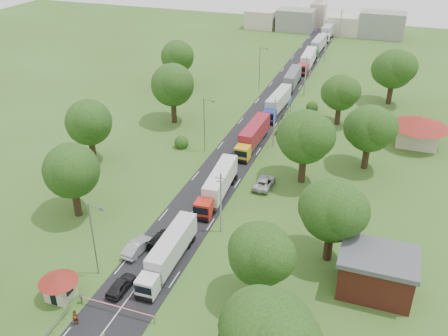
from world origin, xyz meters
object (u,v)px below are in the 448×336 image
at_px(guard_booth, 59,283).
at_px(car_lane_front, 121,285).
at_px(truck_0, 169,252).
at_px(info_sign, 290,104).
at_px(pedestrian_near, 75,318).
at_px(boom_barrier, 106,304).
at_px(car_lane_mid, 137,247).

height_order(guard_booth, car_lane_front, guard_booth).
relative_size(guard_booth, truck_0, 0.33).
bearing_deg(info_sign, pedestrian_near, -97.68).
xyz_separation_m(boom_barrier, pedestrian_near, (-1.92, -2.86, 0.01)).
bearing_deg(pedestrian_near, info_sign, 63.19).
relative_size(boom_barrier, pedestrian_near, 5.10).
height_order(info_sign, truck_0, info_sign).
height_order(info_sign, pedestrian_near, info_sign).
distance_m(truck_0, car_lane_front, 6.96).
bearing_deg(pedestrian_near, boom_barrier, 37.09).
relative_size(truck_0, car_lane_front, 3.04).
bearing_deg(guard_booth, pedestrian_near, -36.11).
bearing_deg(info_sign, guard_booth, -101.68).
distance_m(boom_barrier, pedestrian_near, 3.45).
bearing_deg(truck_0, guard_booth, -134.41).
relative_size(info_sign, pedestrian_near, 2.27).
height_order(car_lane_front, pedestrian_near, pedestrian_near).
xyz_separation_m(guard_booth, car_lane_mid, (4.20, 10.26, -1.34)).
relative_size(truck_0, car_lane_mid, 2.68).
distance_m(truck_0, car_lane_mid, 5.16).
height_order(guard_booth, info_sign, info_sign).
relative_size(boom_barrier, info_sign, 2.25).
relative_size(boom_barrier, car_lane_mid, 1.83).
distance_m(info_sign, car_lane_front, 57.09).
height_order(car_lane_front, car_lane_mid, car_lane_mid).
distance_m(info_sign, car_lane_mid, 50.46).
bearing_deg(info_sign, car_lane_front, -96.63).
xyz_separation_m(car_lane_front, pedestrian_near, (-1.88, -6.20, 0.15)).
distance_m(guard_booth, truck_0, 13.06).
height_order(boom_barrier, guard_booth, guard_booth).
bearing_deg(truck_0, info_sign, 86.32).
relative_size(boom_barrier, car_lane_front, 2.08).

